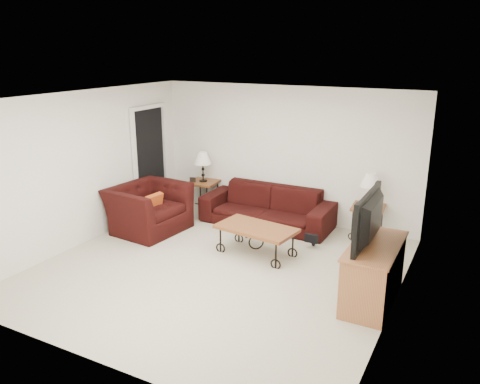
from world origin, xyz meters
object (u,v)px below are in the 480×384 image
(sofa, at_px, (267,207))
(tv_stand, at_px, (373,273))
(side_table_right, at_px, (367,222))
(coffee_table, at_px, (256,241))
(armchair, at_px, (149,208))
(backpack, at_px, (314,234))
(lamp_right, at_px, (370,190))
(television, at_px, (377,219))
(lamp_left, at_px, (203,167))
(side_table_left, at_px, (204,196))

(sofa, bearing_deg, tv_stand, -38.91)
(side_table_right, height_order, tv_stand, tv_stand)
(coffee_table, relative_size, armchair, 0.97)
(sofa, bearing_deg, backpack, -27.03)
(lamp_right, relative_size, television, 0.50)
(side_table_right, bearing_deg, backpack, -132.73)
(armchair, height_order, backpack, armchair)
(armchair, relative_size, backpack, 2.89)
(sofa, xyz_separation_m, backpack, (1.11, -0.56, -0.13))
(lamp_left, bearing_deg, coffee_table, -37.98)
(side_table_left, distance_m, tv_stand, 4.37)
(lamp_right, xyz_separation_m, coffee_table, (-1.39, -1.47, -0.64))
(tv_stand, distance_m, television, 0.73)
(lamp_right, distance_m, coffee_table, 2.12)
(backpack, bearing_deg, side_table_right, 61.85)
(side_table_left, distance_m, lamp_right, 3.32)
(sofa, height_order, armchair, armchair)
(lamp_left, relative_size, tv_stand, 0.46)
(sofa, distance_m, side_table_left, 1.49)
(tv_stand, bearing_deg, coffee_table, 162.48)
(armchair, bearing_deg, side_table_right, -62.64)
(sofa, height_order, lamp_right, lamp_right)
(coffee_table, distance_m, television, 2.22)
(sofa, bearing_deg, side_table_left, 173.05)
(coffee_table, distance_m, tv_stand, 2.06)
(side_table_left, relative_size, tv_stand, 0.46)
(lamp_left, distance_m, backpack, 2.77)
(tv_stand, relative_size, television, 1.12)
(side_table_right, distance_m, lamp_right, 0.58)
(coffee_table, height_order, tv_stand, tv_stand)
(sofa, relative_size, lamp_left, 4.03)
(backpack, bearing_deg, tv_stand, -32.30)
(side_table_right, relative_size, lamp_right, 1.00)
(sofa, xyz_separation_m, television, (2.34, -1.91, 0.77))
(lamp_left, bearing_deg, television, -28.66)
(lamp_left, xyz_separation_m, backpack, (2.58, -0.74, -0.67))
(armchair, distance_m, tv_stand, 4.16)
(side_table_left, distance_m, lamp_left, 0.59)
(television, bearing_deg, lamp_right, -165.21)
(television, bearing_deg, tv_stand, 90.00)
(coffee_table, bearing_deg, side_table_right, 46.69)
(side_table_left, distance_m, coffee_table, 2.39)
(side_table_right, relative_size, backpack, 1.33)
(side_table_left, bearing_deg, television, -28.66)
(side_table_right, distance_m, television, 2.31)
(sofa, relative_size, backpack, 5.49)
(backpack, bearing_deg, sofa, 167.55)
(lamp_right, bearing_deg, coffee_table, -133.31)
(sofa, bearing_deg, lamp_right, 5.73)
(side_table_left, bearing_deg, sofa, -6.95)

